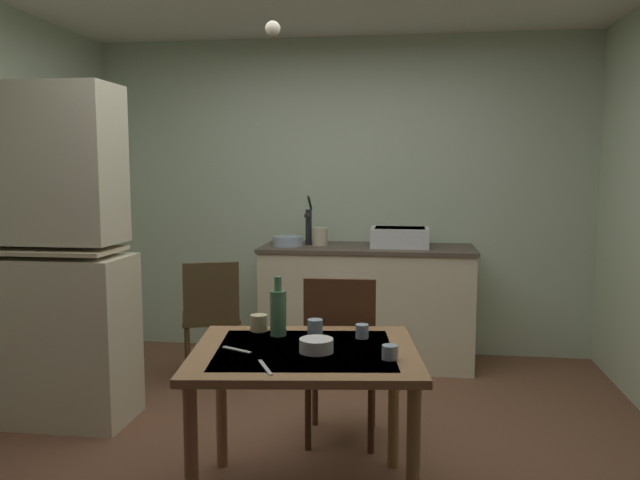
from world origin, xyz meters
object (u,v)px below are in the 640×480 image
sink_basin (400,237)px  serving_bowl_wide (316,345)px  hand_pump (309,224)px  mixing_bowl_counter (288,241)px  chair_by_counter (211,316)px  mug_tall (390,352)px  dining_table (305,370)px  chair_far_side (341,355)px  hutch_cabinet (49,267)px  glass_bottle (278,311)px

sink_basin → serving_bowl_wide: (-0.33, -2.20, -0.25)m
hand_pump → mixing_bowl_counter: bearing=-147.3°
hand_pump → chair_by_counter: hand_pump is taller
hand_pump → mug_tall: bearing=-72.8°
dining_table → chair_far_side: (0.09, 0.65, -0.12)m
dining_table → chair_by_counter: size_ratio=1.24×
hutch_cabinet → mixing_bowl_counter: bearing=49.0°
hand_pump → chair_far_side: (0.43, -1.57, -0.59)m
serving_bowl_wide → chair_by_counter: bearing=122.3°
hutch_cabinet → chair_far_side: 1.82m
mixing_bowl_counter → chair_by_counter: bearing=-126.3°
hand_pump → glass_bottle: hand_pump is taller
sink_basin → chair_far_side: bearing=-100.9°
chair_far_side → serving_bowl_wide: chair_far_side is taller
hand_pump → mug_tall: (0.72, -2.31, -0.34)m
hutch_cabinet → dining_table: hutch_cabinet is taller
mixing_bowl_counter → dining_table: mixing_bowl_counter is taller
hutch_cabinet → mixing_bowl_counter: size_ratio=8.41×
chair_by_counter → glass_bottle: size_ratio=3.08×
dining_table → chair_far_side: chair_far_side is taller
hand_pump → chair_far_side: bearing=-74.7°
mug_tall → chair_by_counter: bearing=129.0°
sink_basin → dining_table: bearing=-100.0°
dining_table → chair_by_counter: bearing=121.3°
sink_basin → hand_pump: bearing=176.4°
chair_far_side → chair_by_counter: chair_far_side is taller
mixing_bowl_counter → glass_bottle: (0.32, -1.90, -0.12)m
mixing_bowl_counter → chair_far_side: mixing_bowl_counter is taller
hand_pump → dining_table: size_ratio=0.35×
mixing_bowl_counter → chair_far_side: (0.58, -1.47, -0.46)m
glass_bottle → hutch_cabinet: bearing=160.3°
hutch_cabinet → mug_tall: 2.23m
sink_basin → mug_tall: size_ratio=6.38×
mug_tall → dining_table: bearing=165.9°
sink_basin → dining_table: (-0.38, -2.17, -0.37)m
chair_far_side → glass_bottle: size_ratio=3.30×
dining_table → mug_tall: size_ratio=15.95×
sink_basin → chair_by_counter: bearing=-153.6°
mixing_bowl_counter → serving_bowl_wide: (0.54, -2.15, -0.21)m
dining_table → glass_bottle: glass_bottle is taller
sink_basin → glass_bottle: 2.04m
sink_basin → dining_table: 2.23m
sink_basin → chair_far_side: (-0.29, -1.52, -0.50)m
chair_far_side → serving_bowl_wide: (-0.04, -0.68, 0.25)m
mixing_bowl_counter → chair_far_side: size_ratio=0.25×
dining_table → chair_by_counter: chair_by_counter is taller
hand_pump → chair_by_counter: 1.09m
dining_table → mug_tall: bearing=-14.1°
serving_bowl_wide → chair_far_side: bearing=87.0°
glass_bottle → serving_bowl_wide: bearing=-48.2°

